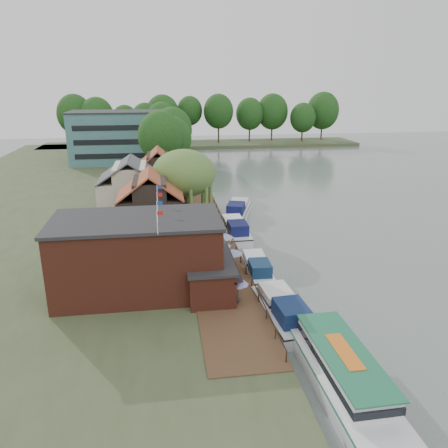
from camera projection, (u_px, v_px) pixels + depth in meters
name	position (u px, v px, depth m)	size (l,w,h in m)	color
ground	(298.00, 285.00, 45.24)	(260.00, 260.00, 0.00)	#57645F
land_bank	(65.00, 202.00, 73.89)	(50.00, 140.00, 1.00)	#384728
quay_deck	(210.00, 245.00, 53.22)	(6.00, 50.00, 0.10)	#47301E
quay_rail	(231.00, 239.00, 53.92)	(0.20, 49.00, 1.00)	black
pub	(160.00, 254.00, 40.94)	(20.00, 11.00, 7.30)	maroon
hotel_block	(125.00, 137.00, 105.80)	(25.40, 12.40, 12.30)	#38666B
cottage_a	(151.00, 205.00, 54.71)	(8.60, 7.60, 8.50)	black
cottage_b	(131.00, 188.00, 63.70)	(9.60, 8.60, 8.50)	beige
cottage_c	(159.00, 174.00, 72.71)	(7.60, 7.60, 8.50)	black
willow	(184.00, 187.00, 59.72)	(8.60, 8.60, 10.43)	#476B2D
umbrella_0	(238.00, 291.00, 38.92)	(2.00, 2.00, 2.38)	navy
umbrella_1	(220.00, 269.00, 43.37)	(2.42, 2.42, 2.38)	navy
umbrella_2	(232.00, 259.00, 45.76)	(2.31, 2.31, 2.38)	#1C279C
umbrella_3	(221.00, 252.00, 47.82)	(2.16, 2.16, 2.38)	navy
umbrella_4	(223.00, 243.00, 50.46)	(2.42, 2.42, 2.38)	navy
cruiser_0	(283.00, 307.00, 38.13)	(3.47, 10.73, 2.63)	silver
cruiser_1	(257.00, 266.00, 47.03)	(3.08, 9.52, 2.29)	white
cruiser_2	(235.00, 227.00, 58.83)	(3.44, 10.64, 2.61)	white
cruiser_3	(238.00, 208.00, 67.49)	(3.49, 10.78, 2.65)	white
tour_boat	(347.00, 376.00, 28.83)	(3.97, 14.09, 3.07)	silver
swan	(294.00, 345.00, 34.57)	(0.44, 0.44, 0.44)	white
bank_tree_0	(161.00, 149.00, 81.88)	(8.19, 8.19, 13.98)	#143811
bank_tree_1	(173.00, 148.00, 87.13)	(7.43, 7.43, 12.54)	#143811
bank_tree_2	(173.00, 139.00, 96.65)	(8.49, 8.49, 13.78)	#143811
bank_tree_3	(151.00, 134.00, 112.48)	(6.77, 6.77, 12.03)	#143811
bank_tree_4	(162.00, 126.00, 123.63)	(8.70, 8.70, 13.55)	#143811
bank_tree_5	(146.00, 126.00, 128.01)	(8.40, 8.40, 13.14)	#143811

